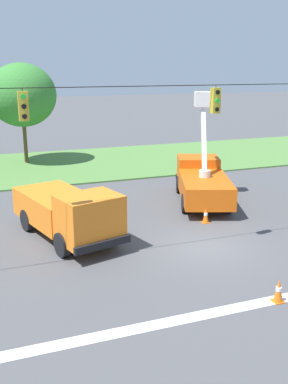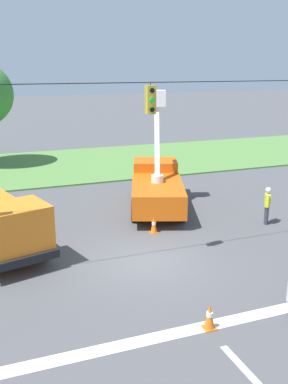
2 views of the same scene
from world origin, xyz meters
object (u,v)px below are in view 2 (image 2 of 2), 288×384
(road_worker, at_px, (267,203))
(traffic_cone_mid_right, at_px, (154,225))
(utility_truck_bucket_lift, at_px, (156,184))
(traffic_cone_mid_left, at_px, (210,316))

(road_worker, bearing_deg, traffic_cone_mid_right, 171.42)
(utility_truck_bucket_lift, xyz_separation_m, traffic_cone_mid_right, (-1.51, -3.33, -0.88))
(utility_truck_bucket_lift, distance_m, traffic_cone_mid_right, 3.76)
(traffic_cone_mid_right, bearing_deg, utility_truck_bucket_lift, 65.60)
(utility_truck_bucket_lift, height_order, traffic_cone_mid_right, utility_truck_bucket_lift)
(road_worker, distance_m, traffic_cone_mid_left, 9.57)
(utility_truck_bucket_lift, bearing_deg, road_worker, -47.12)
(road_worker, xyz_separation_m, traffic_cone_mid_right, (-5.35, 0.81, -0.62))
(utility_truck_bucket_lift, xyz_separation_m, road_worker, (3.84, -4.14, -0.26))
(traffic_cone_mid_left, bearing_deg, utility_truck_bucket_lift, 74.96)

